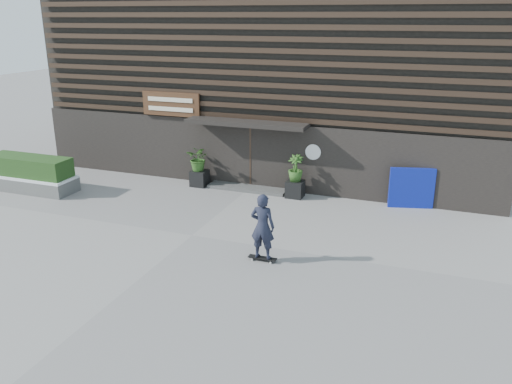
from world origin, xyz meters
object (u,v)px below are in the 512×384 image
at_px(blue_tarp, 412,188).
at_px(skateboarder, 263,227).
at_px(planter_pot_left, 200,178).
at_px(raised_bed, 31,183).
at_px(planter_pot_right, 295,189).

xyz_separation_m(blue_tarp, skateboarder, (-3.35, -5.57, 0.28)).
distance_m(planter_pot_left, raised_bed, 6.27).
height_order(planter_pot_right, blue_tarp, blue_tarp).
relative_size(planter_pot_left, raised_bed, 0.17).
height_order(blue_tarp, skateboarder, skateboarder).
height_order(planter_pot_left, skateboarder, skateboarder).
bearing_deg(raised_bed, skateboarder, -14.63).
distance_m(planter_pot_left, skateboarder, 6.92).
relative_size(blue_tarp, skateboarder, 0.79).
bearing_deg(skateboarder, blue_tarp, 58.95).
distance_m(raised_bed, blue_tarp, 13.80).
relative_size(planter_pot_left, planter_pot_right, 1.00).
xyz_separation_m(planter_pot_right, skateboarder, (0.63, -5.27, 0.68)).
distance_m(blue_tarp, skateboarder, 6.50).
bearing_deg(planter_pot_left, blue_tarp, 2.21).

